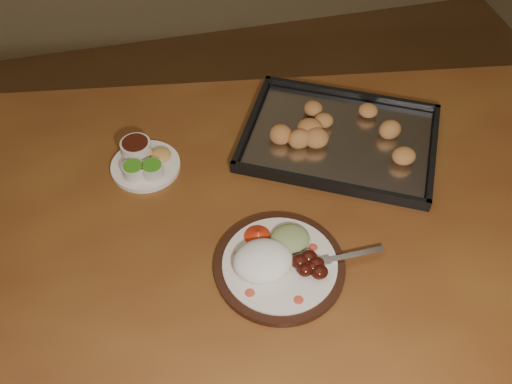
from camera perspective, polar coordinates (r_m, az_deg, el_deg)
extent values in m
cube|color=brown|center=(1.19, -1.11, -3.20)|extent=(1.61, 1.11, 0.04)
cylinder|color=#513918|center=(1.83, -23.58, -2.14)|extent=(0.07, 0.07, 0.71)
cylinder|color=#513918|center=(1.86, 19.48, 0.63)|extent=(0.07, 0.07, 0.71)
cylinder|color=black|center=(1.10, 2.38, -7.43)|extent=(0.25, 0.25, 0.01)
cylinder|color=silver|center=(1.09, 2.39, -7.19)|extent=(0.22, 0.22, 0.01)
ellipsoid|color=#C43F2F|center=(1.05, -0.62, -10.04)|extent=(0.02, 0.02, 0.00)
ellipsoid|color=#C43F2F|center=(1.05, 4.28, -10.71)|extent=(0.02, 0.02, 0.00)
ellipsoid|color=#C43F2F|center=(1.11, 5.72, -5.51)|extent=(0.02, 0.02, 0.00)
ellipsoid|color=#C43F2F|center=(1.10, -1.76, -6.27)|extent=(0.02, 0.02, 0.00)
ellipsoid|color=white|center=(1.07, 0.68, -6.91)|extent=(0.14, 0.12, 0.05)
ellipsoid|color=#47120A|center=(1.07, 4.96, -7.76)|extent=(0.03, 0.03, 0.02)
ellipsoid|color=#47120A|center=(1.08, 6.01, -7.13)|extent=(0.03, 0.03, 0.02)
ellipsoid|color=#47120A|center=(1.08, 5.28, -6.52)|extent=(0.03, 0.03, 0.02)
ellipsoid|color=#47120A|center=(1.07, 6.37, -7.96)|extent=(0.03, 0.03, 0.02)
ellipsoid|color=#47120A|center=(1.08, 4.41, -6.93)|extent=(0.03, 0.03, 0.02)
ellipsoid|color=#47120A|center=(1.07, 5.69, -7.47)|extent=(0.03, 0.03, 0.02)
ellipsoid|color=tan|center=(1.11, 3.42, -4.68)|extent=(0.09, 0.09, 0.03)
cone|color=red|center=(1.11, 0.20, -4.28)|extent=(0.07, 0.07, 0.02)
cube|color=silver|center=(1.11, 9.79, -6.20)|extent=(0.12, 0.01, 0.00)
cube|color=silver|center=(1.09, 6.61, -6.88)|extent=(0.03, 0.02, 0.00)
cylinder|color=silver|center=(1.08, 5.67, -7.47)|extent=(0.03, 0.00, 0.00)
cylinder|color=silver|center=(1.08, 5.58, -7.24)|extent=(0.03, 0.00, 0.00)
cylinder|color=silver|center=(1.09, 5.49, -7.00)|extent=(0.03, 0.00, 0.00)
cylinder|color=silver|center=(1.09, 5.41, -6.76)|extent=(0.03, 0.00, 0.00)
cylinder|color=white|center=(1.28, -10.97, 2.58)|extent=(0.15, 0.15, 0.01)
cylinder|color=silver|center=(1.25, -12.11, 2.12)|extent=(0.05, 0.05, 0.03)
cylinder|color=#3C8F1C|center=(1.24, -12.22, 2.56)|extent=(0.04, 0.04, 0.00)
cylinder|color=silver|center=(1.25, -10.30, 2.19)|extent=(0.05, 0.05, 0.03)
cylinder|color=#3C8F1C|center=(1.24, -10.39, 2.64)|extent=(0.04, 0.04, 0.00)
cylinder|color=silver|center=(1.29, -11.88, 4.23)|extent=(0.07, 0.07, 0.04)
cylinder|color=#361109|center=(1.28, -12.01, 4.83)|extent=(0.06, 0.06, 0.00)
ellipsoid|color=#E0A24F|center=(1.28, -9.51, 3.73)|extent=(0.05, 0.05, 0.02)
cube|color=black|center=(1.33, 8.33, 5.09)|extent=(0.53, 0.48, 0.01)
cube|color=black|center=(1.44, 9.42, 9.59)|extent=(0.38, 0.21, 0.02)
cube|color=black|center=(1.22, 7.20, 0.74)|extent=(0.38, 0.21, 0.02)
cube|color=black|center=(1.33, 17.29, 3.72)|extent=(0.16, 0.28, 0.02)
cube|color=black|center=(1.35, -0.42, 7.20)|extent=(0.16, 0.28, 0.02)
cube|color=#B4B4B8|center=(1.33, 8.36, 5.27)|extent=(0.49, 0.44, 0.00)
ellipsoid|color=#CC8847|center=(1.32, 10.74, 5.40)|extent=(0.05, 0.05, 0.03)
ellipsoid|color=#CC8847|center=(1.35, 12.41, 6.33)|extent=(0.07, 0.07, 0.03)
ellipsoid|color=#CC8847|center=(1.39, 9.62, 8.32)|extent=(0.05, 0.05, 0.03)
ellipsoid|color=#CC8847|center=(1.36, 5.97, 7.67)|extent=(0.06, 0.06, 0.03)
ellipsoid|color=#CC8847|center=(1.34, 4.93, 7.35)|extent=(0.06, 0.06, 0.03)
ellipsoid|color=#CC8847|center=(1.31, 6.18, 5.90)|extent=(0.06, 0.06, 0.03)
ellipsoid|color=#CC8847|center=(1.28, 5.51, 4.62)|extent=(0.06, 0.06, 0.03)
ellipsoid|color=#CC8847|center=(1.25, 8.31, 2.89)|extent=(0.05, 0.05, 0.03)
ellipsoid|color=#CC8847|center=(1.29, 12.67, 3.97)|extent=(0.07, 0.07, 0.03)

